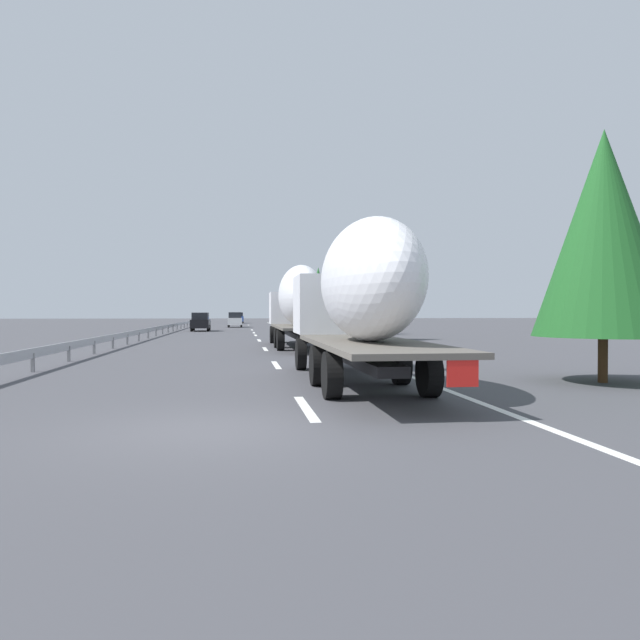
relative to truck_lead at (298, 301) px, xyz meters
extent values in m
plane|color=#424247|center=(17.74, 3.60, -2.47)|extent=(260.00, 260.00, 0.00)
cube|color=white|center=(-20.26, 1.80, -2.46)|extent=(3.20, 0.20, 0.01)
cube|color=white|center=(-10.44, 1.80, -2.46)|extent=(3.20, 0.20, 0.01)
cube|color=white|center=(-0.98, 1.80, -2.46)|extent=(3.20, 0.20, 0.01)
cube|color=white|center=(8.54, 1.80, -2.46)|extent=(3.20, 0.20, 0.01)
cube|color=white|center=(17.48, 1.80, -2.46)|extent=(3.20, 0.20, 0.01)
cube|color=white|center=(23.50, 1.80, -2.46)|extent=(3.20, 0.20, 0.01)
cube|color=white|center=(32.16, 1.80, -2.46)|extent=(3.20, 0.20, 0.01)
cube|color=white|center=(56.37, 1.80, -2.46)|extent=(3.20, 0.20, 0.01)
cube|color=white|center=(22.74, -1.90, -2.46)|extent=(110.00, 0.20, 0.01)
cube|color=silver|center=(4.93, 0.00, -0.32)|extent=(2.40, 2.50, 1.90)
cube|color=black|center=(6.03, 0.00, 0.18)|extent=(0.08, 2.12, 0.80)
cube|color=#262628|center=(1.89, 0.00, -1.80)|extent=(11.19, 0.70, 0.24)
cube|color=#59544C|center=(-1.15, 0.00, -1.33)|extent=(9.76, 2.50, 0.12)
ellipsoid|color=white|center=(-1.10, 0.00, 0.28)|extent=(7.79, 2.20, 3.10)
cube|color=red|center=(-6.00, -0.69, -1.57)|extent=(0.04, 0.56, 0.56)
cylinder|color=black|center=(4.93, 1.10, -1.95)|extent=(1.04, 0.30, 1.04)
cylinder|color=black|center=(4.93, -1.10, -1.95)|extent=(1.04, 0.30, 1.04)
cylinder|color=black|center=(0.05, 1.10, -1.95)|extent=(1.04, 0.35, 1.04)
cylinder|color=black|center=(0.05, -1.10, -1.95)|extent=(1.04, 0.35, 1.04)
cylinder|color=black|center=(-2.35, 1.10, -1.95)|extent=(1.04, 0.35, 1.04)
cylinder|color=black|center=(-2.35, -1.10, -1.95)|extent=(1.04, 0.35, 1.04)
cube|color=silver|center=(-12.32, 0.00, -0.32)|extent=(2.40, 2.50, 1.90)
cube|color=black|center=(-11.22, 0.00, 0.18)|extent=(0.08, 2.12, 0.80)
cube|color=#262628|center=(-15.10, 0.00, -1.80)|extent=(10.23, 0.70, 0.24)
cube|color=#59544C|center=(-17.88, 0.00, -1.33)|extent=(8.72, 2.50, 0.12)
ellipsoid|color=white|center=(-17.84, 0.00, 0.20)|extent=(6.25, 2.20, 2.94)
cube|color=red|center=(-22.21, -0.69, -1.57)|extent=(0.04, 0.56, 0.56)
cylinder|color=black|center=(-12.32, 1.10, -1.95)|extent=(1.04, 0.30, 1.04)
cylinder|color=black|center=(-12.32, -1.10, -1.95)|extent=(1.04, 0.30, 1.04)
cylinder|color=black|center=(-16.68, 1.10, -1.95)|extent=(1.04, 0.35, 1.04)
cylinder|color=black|center=(-16.68, -1.10, -1.95)|extent=(1.04, 0.35, 1.04)
cylinder|color=black|center=(-19.08, 1.10, -1.95)|extent=(1.04, 0.35, 1.04)
cylinder|color=black|center=(-19.08, -1.10, -1.95)|extent=(1.04, 0.35, 1.04)
cube|color=white|center=(44.09, 3.65, -1.73)|extent=(4.21, 1.75, 0.84)
cube|color=black|center=(43.78, 3.65, -0.95)|extent=(2.31, 1.54, 0.71)
cylinder|color=black|center=(45.40, 4.43, -2.15)|extent=(0.64, 0.22, 0.64)
cylinder|color=black|center=(45.40, 2.88, -2.15)|extent=(0.64, 0.22, 0.64)
cylinder|color=black|center=(42.79, 4.43, -2.15)|extent=(0.64, 0.22, 0.64)
cylinder|color=black|center=(42.79, 2.88, -2.15)|extent=(0.64, 0.22, 0.64)
cube|color=black|center=(29.08, 6.93, -1.73)|extent=(4.37, 1.77, 0.84)
cube|color=black|center=(28.75, 6.93, -0.96)|extent=(2.40, 1.56, 0.68)
cylinder|color=black|center=(30.43, 7.71, -2.15)|extent=(0.64, 0.22, 0.64)
cylinder|color=black|center=(30.43, 6.14, -2.15)|extent=(0.64, 0.22, 0.64)
cylinder|color=black|center=(27.72, 7.71, -2.15)|extent=(0.64, 0.22, 0.64)
cylinder|color=black|center=(27.72, 6.14, -2.15)|extent=(0.64, 0.22, 0.64)
cube|color=#28479E|center=(71.12, 3.37, -1.73)|extent=(4.09, 1.89, 0.84)
cube|color=black|center=(70.81, 3.37, -0.97)|extent=(2.25, 1.67, 0.67)
cylinder|color=black|center=(72.39, 4.22, -2.15)|extent=(0.64, 0.22, 0.64)
cylinder|color=black|center=(72.39, 2.52, -2.15)|extent=(0.64, 0.22, 0.64)
cylinder|color=black|center=(69.85, 4.22, -2.15)|extent=(0.64, 0.22, 0.64)
cylinder|color=black|center=(69.85, 2.52, -2.15)|extent=(0.64, 0.22, 0.64)
cylinder|color=gray|center=(20.01, -3.10, -1.33)|extent=(0.10, 0.10, 2.27)
cube|color=#2D569E|center=(20.01, -3.10, 0.16)|extent=(0.06, 0.90, 0.70)
cylinder|color=#472D19|center=(-16.98, -6.62, -1.84)|extent=(0.25, 0.25, 1.24)
cone|color=#1E5B23|center=(-16.98, -6.62, 1.57)|extent=(3.71, 3.71, 5.58)
cylinder|color=#472D19|center=(18.41, -7.58, -1.58)|extent=(0.25, 0.25, 1.78)
cone|color=#286B2D|center=(18.41, -7.58, 1.10)|extent=(3.41, 3.41, 3.56)
cylinder|color=#472D19|center=(8.15, -6.84, -1.73)|extent=(0.24, 0.24, 1.48)
cone|color=#1E5B23|center=(8.15, -6.84, 0.93)|extent=(3.36, 3.36, 3.84)
cylinder|color=#472D19|center=(45.95, -7.06, -1.49)|extent=(0.34, 0.34, 1.95)
cone|color=#286B2D|center=(45.95, -7.06, 2.37)|extent=(2.94, 2.94, 5.77)
cube|color=#9EA0A5|center=(20.74, 9.60, -1.87)|extent=(94.00, 0.06, 0.32)
cube|color=slate|center=(-11.96, 9.60, -2.17)|extent=(0.10, 0.10, 0.60)
cube|color=slate|center=(-7.87, 9.60, -2.17)|extent=(0.10, 0.10, 0.60)
cube|color=slate|center=(-3.79, 9.60, -2.17)|extent=(0.10, 0.10, 0.60)
cube|color=slate|center=(0.30, 9.60, -2.17)|extent=(0.10, 0.10, 0.60)
cube|color=slate|center=(4.39, 9.60, -2.17)|extent=(0.10, 0.10, 0.60)
cube|color=slate|center=(8.47, 9.60, -2.17)|extent=(0.10, 0.10, 0.60)
cube|color=slate|center=(12.56, 9.60, -2.17)|extent=(0.10, 0.10, 0.60)
cube|color=slate|center=(16.65, 9.60, -2.17)|extent=(0.10, 0.10, 0.60)
cube|color=slate|center=(20.74, 9.60, -2.17)|extent=(0.10, 0.10, 0.60)
cube|color=slate|center=(24.82, 9.60, -2.17)|extent=(0.10, 0.10, 0.60)
cube|color=slate|center=(28.91, 9.60, -2.17)|extent=(0.10, 0.10, 0.60)
cube|color=slate|center=(33.00, 9.60, -2.17)|extent=(0.10, 0.10, 0.60)
cube|color=slate|center=(37.08, 9.60, -2.17)|extent=(0.10, 0.10, 0.60)
cube|color=slate|center=(41.17, 9.60, -2.17)|extent=(0.10, 0.10, 0.60)
cube|color=slate|center=(45.26, 9.60, -2.17)|extent=(0.10, 0.10, 0.60)
cube|color=slate|center=(49.34, 9.60, -2.17)|extent=(0.10, 0.10, 0.60)
cube|color=slate|center=(53.43, 9.60, -2.17)|extent=(0.10, 0.10, 0.60)
cube|color=slate|center=(57.52, 9.60, -2.17)|extent=(0.10, 0.10, 0.60)
cube|color=slate|center=(61.61, 9.60, -2.17)|extent=(0.10, 0.10, 0.60)
cube|color=slate|center=(65.69, 9.60, -2.17)|extent=(0.10, 0.10, 0.60)
camera|label=1|loc=(-32.17, 3.10, -0.56)|focal=34.06mm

